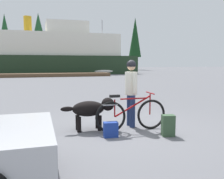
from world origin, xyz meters
The scene contains 12 objects.
ground_plane centered at (0.00, 0.00, 0.00)m, with size 160.00×160.00×0.00m, color slate.
bicycle centered at (0.10, -0.23, 0.40)m, with size 1.81×0.44×0.93m.
person_cyclist centered at (0.26, 0.18, 1.04)m, with size 0.32×0.53×1.73m.
dog centered at (-0.79, 0.14, 0.53)m, with size 1.34×0.44×0.79m.
backpack centered at (0.76, -0.86, 0.24)m, with size 0.28×0.20×0.48m, color #334C33.
handbag_pannier centered at (-0.52, -0.56, 0.17)m, with size 0.32×0.18×0.34m, color navy.
dock_pier centered at (-1.03, 24.74, 0.20)m, with size 15.10×2.92×0.40m, color brown.
ferry_boat centered at (-0.20, 31.80, 2.87)m, with size 25.02×7.71×8.27m.
sailboat_moored centered at (6.91, 28.81, 0.50)m, with size 6.79×1.90×7.77m.
pine_tree_far_left centered at (-8.24, 47.66, 6.84)m, with size 3.30×3.30×11.37m.
pine_tree_center centered at (-1.78, 48.85, 7.52)m, with size 4.13×4.13×12.07m.
pine_tree_far_right centered at (19.77, 47.78, 7.51)m, with size 2.92×2.92×12.10m.
Camera 1 is at (-2.02, -5.62, 1.66)m, focal length 38.81 mm.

